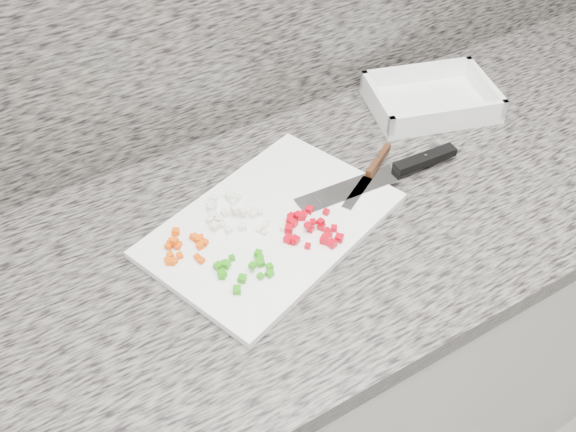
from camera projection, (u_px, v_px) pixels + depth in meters
name	position (u px, v px, depth m)	size (l,w,h in m)	color
cabinet	(311.00, 364.00, 1.44)	(3.92, 0.62, 0.86)	silver
countertop	(317.00, 222.00, 1.13)	(3.96, 0.64, 0.04)	#635F57
cutting_board	(272.00, 225.00, 1.09)	(0.41, 0.27, 0.01)	white
carrot_pile	(183.00, 246.00, 1.03)	(0.08, 0.09, 0.02)	#EF5105
onion_pile	(228.00, 212.00, 1.09)	(0.10, 0.10, 0.02)	white
green_pepper_pile	(242.00, 269.00, 1.00)	(0.08, 0.08, 0.02)	#25920D
red_pepper_pile	(310.00, 228.00, 1.06)	(0.10, 0.10, 0.02)	#BC0212
garlic_pile	(269.00, 228.00, 1.07)	(0.05, 0.04, 0.01)	#F5ECBD
chef_knife	(400.00, 169.00, 1.17)	(0.33, 0.06, 0.02)	silver
paring_knife	(373.00, 168.00, 1.17)	(0.17, 0.11, 0.02)	silver
tray	(431.00, 100.00, 1.33)	(0.29, 0.25, 0.05)	white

